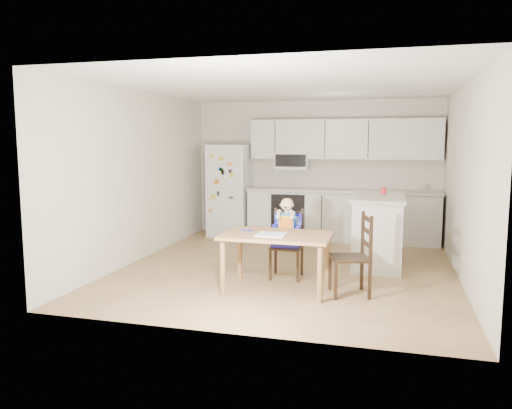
{
  "coord_description": "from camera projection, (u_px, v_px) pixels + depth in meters",
  "views": [
    {
      "loc": [
        1.36,
        -6.7,
        1.77
      ],
      "look_at": [
        -0.34,
        -0.46,
        0.94
      ],
      "focal_mm": 35.0,
      "sensor_mm": 36.0,
      "label": 1
    }
  ],
  "objects": [
    {
      "name": "room",
      "position": [
        295.0,
        177.0,
        7.3
      ],
      "size": [
        4.52,
        5.01,
        2.51
      ],
      "color": "olive",
      "rests_on": "ground"
    },
    {
      "name": "refrigerator",
      "position": [
        230.0,
        190.0,
        9.35
      ],
      "size": [
        0.72,
        0.7,
        1.7
      ],
      "primitive_type": "cube",
      "color": "silver",
      "rests_on": "ground"
    },
    {
      "name": "kitchen_run",
      "position": [
        341.0,
        191.0,
        8.9
      ],
      "size": [
        3.37,
        0.62,
        2.15
      ],
      "color": "silver",
      "rests_on": "ground"
    },
    {
      "name": "kitchen_island",
      "position": [
        378.0,
        230.0,
        7.1
      ],
      "size": [
        0.71,
        1.36,
        1.0
      ],
      "color": "silver",
      "rests_on": "ground"
    },
    {
      "name": "red_cup",
      "position": [
        383.0,
        191.0,
        7.24
      ],
      "size": [
        0.08,
        0.08,
        0.1
      ],
      "primitive_type": "cylinder",
      "color": "red",
      "rests_on": "kitchen_island"
    },
    {
      "name": "dining_table",
      "position": [
        277.0,
        242.0,
        5.89
      ],
      "size": [
        1.27,
        0.82,
        0.68
      ],
      "color": "brown",
      "rests_on": "ground"
    },
    {
      "name": "napkin",
      "position": [
        271.0,
        235.0,
        5.8
      ],
      "size": [
        0.34,
        0.3,
        0.01
      ],
      "primitive_type": "cube",
      "color": "silver",
      "rests_on": "dining_table"
    },
    {
      "name": "toddler_spoon",
      "position": [
        246.0,
        230.0,
        6.07
      ],
      "size": [
        0.12,
        0.06,
        0.02
      ],
      "primitive_type": "cylinder",
      "rotation": [
        0.0,
        1.57,
        0.35
      ],
      "color": "#1A18B0",
      "rests_on": "dining_table"
    },
    {
      "name": "chair_booster",
      "position": [
        287.0,
        229.0,
        6.47
      ],
      "size": [
        0.4,
        0.4,
        1.04
      ],
      "rotation": [
        0.0,
        0.0,
        0.03
      ],
      "color": "black",
      "rests_on": "ground"
    },
    {
      "name": "chair_side",
      "position": [
        358.0,
        249.0,
        5.72
      ],
      "size": [
        0.52,
        0.52,
        0.95
      ],
      "rotation": [
        0.0,
        0.0,
        -1.28
      ],
      "color": "black",
      "rests_on": "ground"
    }
  ]
}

